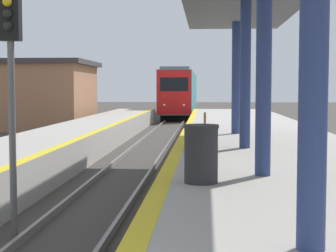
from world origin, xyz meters
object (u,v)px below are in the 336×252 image
(bench, at_px, (200,130))
(trash_bin, at_px, (201,154))
(signal_near, at_px, (11,64))
(train, at_px, (180,93))

(bench, bearing_deg, trash_bin, -89.31)
(signal_near, bearing_deg, train, 88.68)
(trash_bin, distance_m, bench, 5.61)
(train, xyz_separation_m, trash_bin, (2.31, -43.42, -0.65))
(train, distance_m, bench, 37.88)
(bench, bearing_deg, signal_near, -120.55)
(trash_bin, height_order, bench, trash_bin)
(train, relative_size, signal_near, 4.96)
(signal_near, relative_size, trash_bin, 4.37)
(train, xyz_separation_m, bench, (2.24, -37.81, -0.66))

